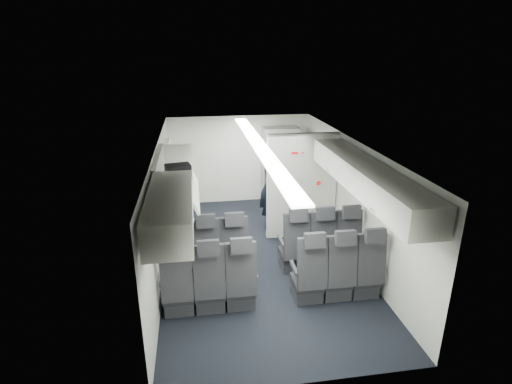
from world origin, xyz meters
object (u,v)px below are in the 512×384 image
object	(u,v)px
seat_row_front	(265,252)
carry_on_bag	(178,172)
flight_attendant	(270,186)
seat_row_mid	(275,280)
boarding_door	(170,186)
galley_unit	(280,166)

from	to	relation	value
seat_row_front	carry_on_bag	bearing A→B (deg)	170.21
carry_on_bag	flight_attendant	bearing A→B (deg)	30.19
seat_row_mid	boarding_door	bearing A→B (deg)	118.77
boarding_door	flight_attendant	xyz separation A→B (m)	(2.09, -0.22, -0.04)
galley_unit	carry_on_bag	world-z (taller)	carry_on_bag
galley_unit	flight_attendant	size ratio (longest dim) A/B	1.04
boarding_door	carry_on_bag	xyz separation A→B (m)	(0.28, -1.85, 0.86)
galley_unit	boarding_door	world-z (taller)	galley_unit
galley_unit	boarding_door	xyz separation A→B (m)	(-2.59, -1.17, 0.00)
galley_unit	carry_on_bag	bearing A→B (deg)	-127.41
flight_attendant	carry_on_bag	size ratio (longest dim) A/B	4.74
seat_row_front	galley_unit	bearing A→B (deg)	73.72
carry_on_bag	boarding_door	bearing A→B (deg)	86.72
seat_row_mid	carry_on_bag	size ratio (longest dim) A/B	8.59
galley_unit	carry_on_bag	xyz separation A→B (m)	(-2.31, -3.02, 0.87)
flight_attendant	carry_on_bag	bearing A→B (deg)	142.77
seat_row_front	boarding_door	world-z (taller)	boarding_door
galley_unit	boarding_door	distance (m)	2.84
galley_unit	flight_attendant	world-z (taller)	galley_unit
seat_row_mid	boarding_door	world-z (taller)	boarding_door
seat_row_mid	carry_on_bag	xyz separation A→B (m)	(-1.36, 1.13, 1.41)
seat_row_front	boarding_door	distance (m)	2.71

